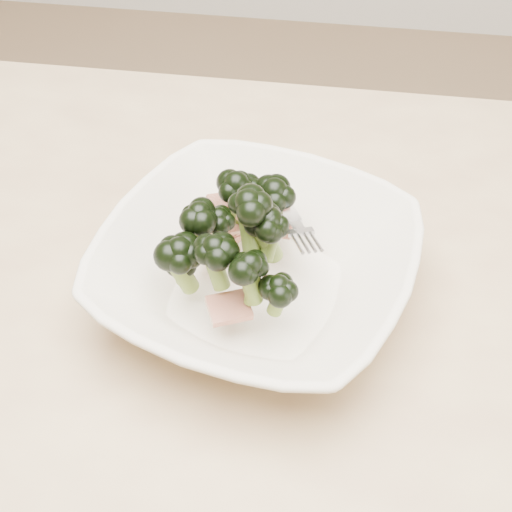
{
  "coord_description": "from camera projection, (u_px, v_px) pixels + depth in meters",
  "views": [
    {
      "loc": [
        0.12,
        -0.38,
        1.24
      ],
      "look_at": [
        0.06,
        0.04,
        0.8
      ],
      "focal_mm": 50.0,
      "sensor_mm": 36.0,
      "label": 1
    }
  ],
  "objects": [
    {
      "name": "dining_table",
      "position": [
        193.0,
        387.0,
        0.7
      ],
      "size": [
        1.2,
        0.8,
        0.75
      ],
      "color": "tan",
      "rests_on": "ground"
    },
    {
      "name": "broccoli_dish",
      "position": [
        254.0,
        263.0,
        0.63
      ],
      "size": [
        0.34,
        0.34,
        0.14
      ],
      "color": "beige",
      "rests_on": "dining_table"
    }
  ]
}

